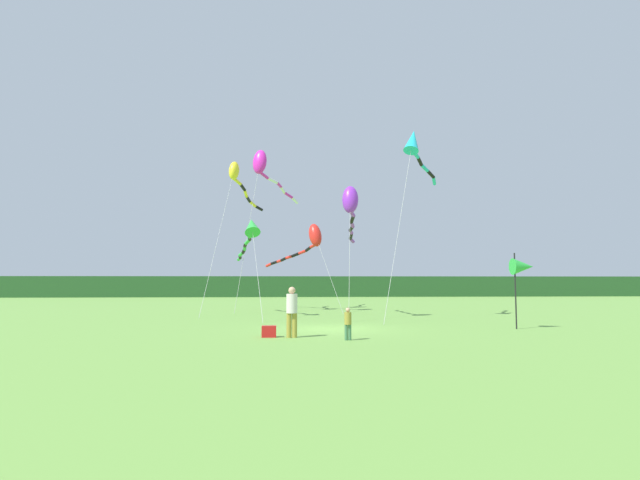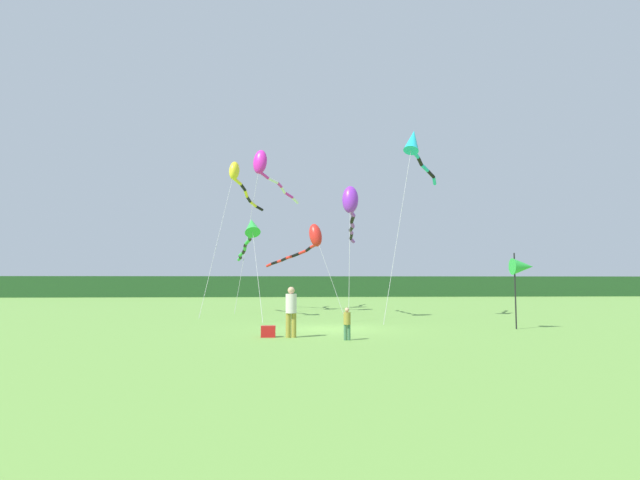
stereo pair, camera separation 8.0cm
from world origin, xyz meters
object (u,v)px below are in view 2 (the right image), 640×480
Objects in this scene: kite_yellow at (238,178)px; kite_red at (311,239)px; cooler_box at (268,331)px; kite_purple at (351,205)px; kite_magenta at (264,167)px; banner_flag_pole at (522,267)px; kite_cyan at (415,145)px; person_child at (347,322)px; kite_green at (250,231)px; person_adult at (291,309)px.

kite_yellow is 1.29× the size of kite_red.
kite_red is (2.29, 15.80, 4.59)m from cooler_box.
cooler_box is at bearing -114.28° from kite_purple.
cooler_box is at bearing -80.36° from kite_yellow.
kite_magenta is (1.57, 2.01, 1.24)m from kite_yellow.
cooler_box is 0.07× the size of kite_red.
banner_flag_pole is at bearing -46.67° from kite_purple.
person_child is at bearing -116.71° from kite_cyan.
kite_magenta is at bearing 101.45° from person_child.
kite_cyan reaches higher than banner_flag_pole.
kite_purple reaches higher than person_child.
kite_magenta is (-3.63, 17.92, 9.33)m from person_child.
banner_flag_pole is (7.85, 3.54, 1.96)m from person_child.
kite_magenta reaches higher than kite_green.
person_adult is at bearing -109.66° from kite_purple.
kite_purple is (-6.38, 6.77, 3.57)m from banner_flag_pole.
kite_magenta is at bearing 93.22° from cooler_box.
cooler_box is 0.05× the size of kite_cyan.
kite_purple is (1.46, 10.31, 5.53)m from person_child.
banner_flag_pole is (9.73, 2.59, 1.57)m from person_adult.
kite_magenta is at bearing 52.10° from kite_yellow.
person_adult is at bearing -127.48° from kite_cyan.
banner_flag_pole is at bearing -58.33° from kite_red.
kite_purple is at bearing -40.04° from kite_yellow.
kite_magenta is (-11.48, 14.38, 7.37)m from banner_flag_pole.
kite_green reaches higher than person_child.
cooler_box is (-2.68, 1.11, -0.41)m from person_child.
kite_yellow is 0.96× the size of kite_cyan.
kite_red is at bearing 105.77° from kite_purple.
kite_red is at bearing 127.56° from kite_cyan.
kite_magenta is at bearing 162.67° from kite_red.
kite_red is 0.74× the size of kite_cyan.
kite_green is at bearing -94.48° from kite_magenta.
banner_flag_pole is 15.87m from kite_red.
banner_flag_pole is at bearing 12.99° from cooler_box.
person_child is at bearing -88.65° from kite_red.
kite_magenta reaches higher than person_adult.
kite_yellow reaches higher than person_child.
kite_red is at bearing 11.82° from kite_yellow.
kite_green is at bearing 144.94° from banner_flag_pole.
kite_magenta is at bearing 128.60° from banner_flag_pole.
person_adult is at bearing -78.54° from kite_green.
kite_red is 0.70× the size of kite_magenta.
kite_red is at bearing 81.77° from cooler_box.
kite_red is 0.97× the size of kite_purple.
kite_magenta is 1.06× the size of kite_cyan.
person_adult is 11.83m from kite_green.
person_adult is 3.49× the size of cooler_box.
person_child is 8.83m from banner_flag_pole.
kite_purple is (4.15, 9.20, 5.94)m from cooler_box.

